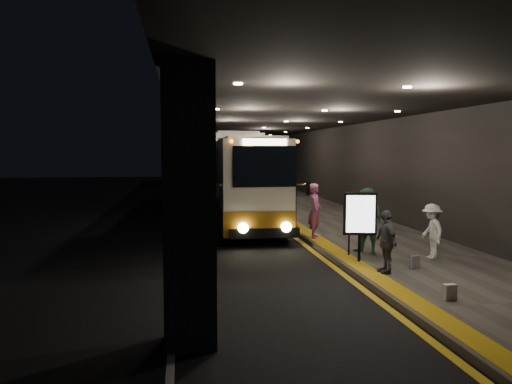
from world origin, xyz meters
TOP-DOWN VIEW (x-y plane):
  - ground at (0.00, 0.00)m, footprint 90.00×90.00m
  - lane_line_white at (-1.80, 5.00)m, footprint 0.12×50.00m
  - kerb_stripe_yellow at (2.35, 5.00)m, footprint 0.18×50.00m
  - sidewalk at (4.75, 5.00)m, footprint 4.50×50.00m
  - tactile_strip at (2.85, 5.00)m, footprint 0.50×50.00m
  - terminal_wall at (7.00, 5.00)m, footprint 0.10×50.00m
  - support_columns at (-1.50, 4.00)m, footprint 0.80×24.80m
  - canopy at (2.50, 5.00)m, footprint 9.00×50.00m
  - coach_main at (0.94, 4.90)m, footprint 2.60×11.16m
  - coach_second at (1.01, 16.21)m, footprint 3.44×12.90m
  - coach_third at (1.00, 31.74)m, footprint 3.01×11.84m
  - passenger_boarding at (2.80, 0.31)m, footprint 0.62×0.77m
  - passenger_waiting_green at (3.59, -2.46)m, footprint 1.01×1.06m
  - passenger_waiting_white at (5.09, -3.28)m, footprint 0.49×0.99m
  - passenger_waiting_grey at (3.21, -4.62)m, footprint 0.53×0.92m
  - bag_polka at (4.12, -4.27)m, footprint 0.28×0.18m
  - bag_plain at (3.57, -6.88)m, footprint 0.27×0.18m
  - info_sign at (3.00, -3.39)m, footprint 0.87×0.28m
  - stanchion_post at (3.00, -2.55)m, footprint 0.05×0.05m

SIDE VIEW (x-z plane):
  - ground at x=0.00m, z-range 0.00..0.00m
  - lane_line_white at x=-1.80m, z-range 0.00..0.01m
  - kerb_stripe_yellow at x=2.35m, z-range 0.00..0.01m
  - sidewalk at x=4.75m, z-range 0.00..0.15m
  - tactile_strip at x=2.85m, z-range 0.15..0.16m
  - bag_plain at x=3.57m, z-range 0.15..0.46m
  - bag_polka at x=4.12m, z-range 0.15..0.46m
  - stanchion_post at x=3.00m, z-range 0.15..1.27m
  - passenger_waiting_white at x=5.09m, z-range 0.15..1.65m
  - passenger_waiting_grey at x=3.21m, z-range 0.15..1.67m
  - passenger_boarding at x=2.80m, z-range 0.15..1.99m
  - passenger_waiting_green at x=3.59m, z-range 0.15..2.03m
  - info_sign at x=3.00m, z-range 0.47..2.32m
  - coach_main at x=0.94m, z-range -0.07..3.39m
  - coach_third at x=1.00m, z-range -0.07..3.62m
  - coach_second at x=1.01m, z-range -0.08..3.93m
  - support_columns at x=-1.50m, z-range 0.00..4.40m
  - terminal_wall at x=7.00m, z-range 0.00..6.00m
  - canopy at x=2.50m, z-range 4.40..4.80m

